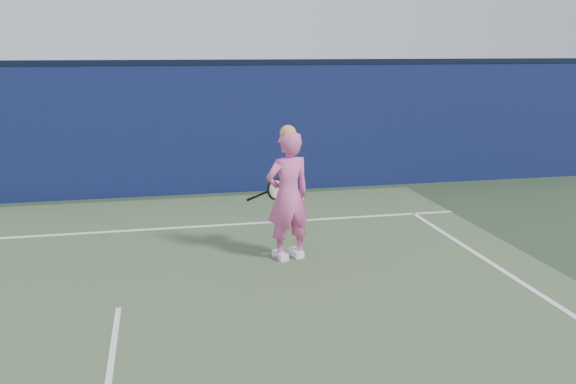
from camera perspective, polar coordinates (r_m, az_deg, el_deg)
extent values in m
plane|color=#2B3C25|center=(6.22, -16.08, -14.17)|extent=(80.00, 80.00, 0.00)
cube|color=#0E1B3E|center=(12.13, -14.53, 5.48)|extent=(24.00, 0.40, 2.50)
cube|color=black|center=(12.04, -14.90, 11.62)|extent=(24.00, 0.42, 0.10)
imported|color=#E759A2|center=(8.19, 0.00, -0.37)|extent=(0.73, 0.58, 1.76)
sphere|color=tan|center=(8.03, 0.00, 5.51)|extent=(0.22, 0.22, 0.22)
cube|color=white|center=(8.48, 0.72, -5.72)|extent=(0.19, 0.30, 0.10)
cube|color=white|center=(8.37, -0.73, -5.97)|extent=(0.19, 0.30, 0.10)
torus|color=black|center=(8.58, -1.15, 0.27)|extent=(0.30, 0.20, 0.32)
torus|color=gold|center=(8.58, -1.15, 0.27)|extent=(0.24, 0.16, 0.26)
cylinder|color=beige|center=(8.58, -1.15, 0.27)|extent=(0.24, 0.15, 0.26)
cylinder|color=black|center=(8.51, -2.64, -0.27)|extent=(0.28, 0.13, 0.11)
cylinder|color=black|center=(8.48, -3.50, -0.62)|extent=(0.13, 0.08, 0.07)
cube|color=white|center=(9.94, -14.64, -3.51)|extent=(11.00, 0.08, 0.01)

